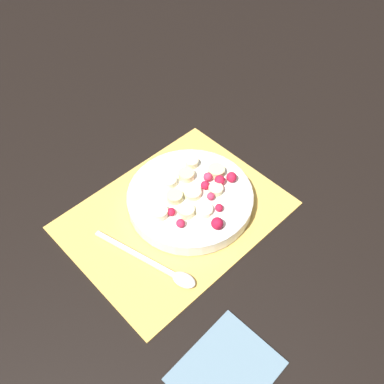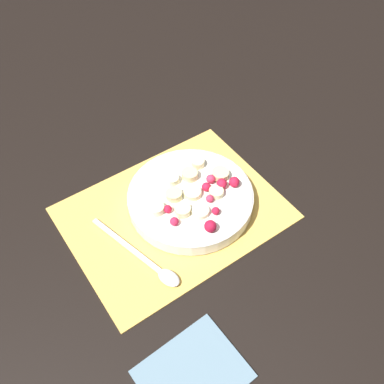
% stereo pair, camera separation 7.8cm
% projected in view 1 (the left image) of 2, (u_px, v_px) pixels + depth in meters
% --- Properties ---
extents(ground_plane, '(3.00, 3.00, 0.00)m').
position_uv_depth(ground_plane, '(176.00, 216.00, 0.80)').
color(ground_plane, black).
extents(placemat, '(0.39, 0.30, 0.01)m').
position_uv_depth(placemat, '(176.00, 215.00, 0.80)').
color(placemat, '#E0B251').
rests_on(placemat, ground_plane).
extents(fruit_bowl, '(0.24, 0.24, 0.05)m').
position_uv_depth(fruit_bowl, '(192.00, 198.00, 0.80)').
color(fruit_bowl, white).
rests_on(fruit_bowl, placemat).
extents(spoon, '(0.07, 0.20, 0.01)m').
position_uv_depth(spoon, '(163.00, 269.00, 0.72)').
color(spoon, silver).
rests_on(spoon, placemat).
extents(napkin, '(0.15, 0.12, 0.01)m').
position_uv_depth(napkin, '(226.00, 371.00, 0.62)').
color(napkin, slate).
rests_on(napkin, ground_plane).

